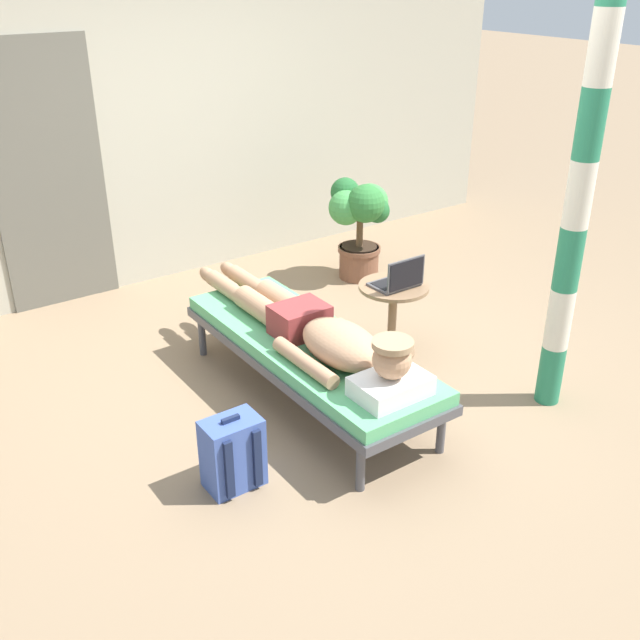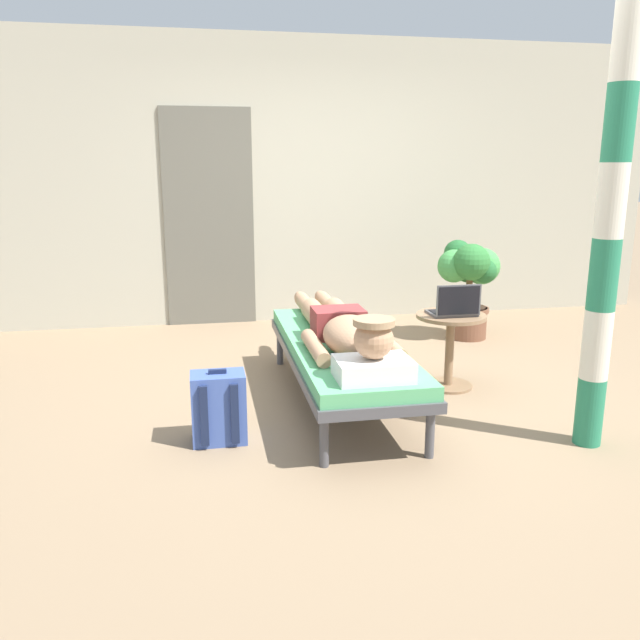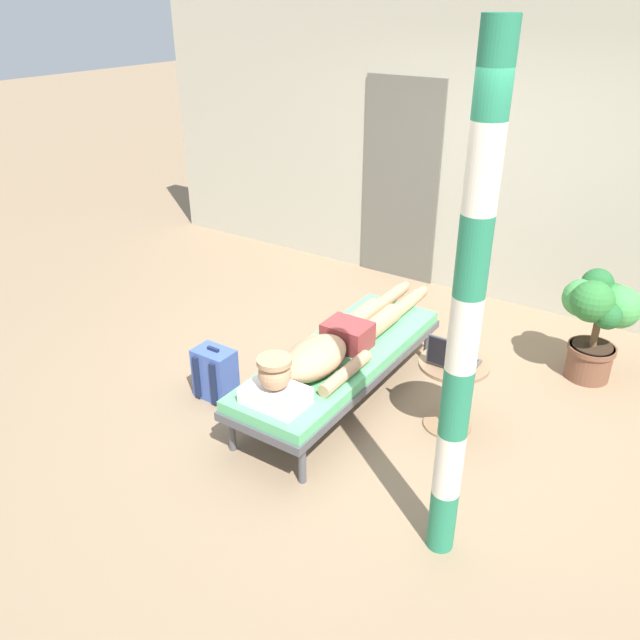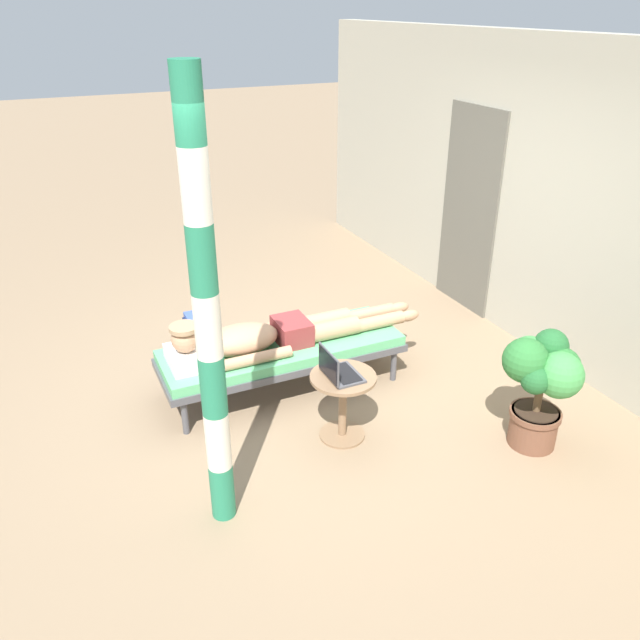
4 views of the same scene
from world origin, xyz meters
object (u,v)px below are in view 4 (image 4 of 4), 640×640
porch_post (208,325)px  laptop (337,370)px  person_reclining (269,335)px  potted_plant (542,378)px  side_table (343,395)px  backpack (201,337)px  lounge_chair (282,351)px

porch_post → laptop: bearing=112.4°
person_reclining → potted_plant: (1.47, 1.48, 0.04)m
person_reclining → potted_plant: size_ratio=2.49×
side_table → backpack: (-1.61, -0.63, -0.16)m
lounge_chair → potted_plant: (1.47, 1.37, 0.21)m
potted_plant → lounge_chair: bearing=-136.9°
side_table → potted_plant: (0.66, 1.22, 0.20)m
lounge_chair → porch_post: (1.22, -0.89, 1.00)m
side_table → potted_plant: potted_plant is taller
person_reclining → side_table: 0.86m
person_reclining → potted_plant: 2.08m
lounge_chair → side_table: size_ratio=3.82×
lounge_chair → potted_plant: size_ratio=2.29×
lounge_chair → backpack: (-0.81, -0.47, -0.15)m
porch_post → person_reclining: bearing=147.2°
laptop → porch_post: (0.41, -0.99, 0.76)m
laptop → potted_plant: (0.66, 1.27, -0.02)m
lounge_chair → potted_plant: 2.02m
lounge_chair → person_reclining: person_reclining is taller
lounge_chair → person_reclining: size_ratio=0.92×
person_reclining → potted_plant: bearing=45.3°
lounge_chair → laptop: (0.81, 0.10, 0.24)m
laptop → porch_post: size_ratio=0.12×
laptop → porch_post: bearing=-67.6°
side_table → backpack: size_ratio=1.23×
backpack → potted_plant: size_ratio=0.49×
side_table → laptop: bearing=-90.0°
person_reclining → porch_post: (1.22, -0.78, 0.82)m
laptop → potted_plant: size_ratio=0.36×
lounge_chair → laptop: size_ratio=6.45×
laptop → potted_plant: 1.43m
potted_plant → backpack: bearing=-140.9°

